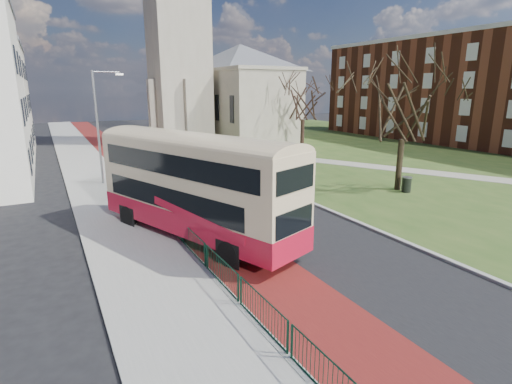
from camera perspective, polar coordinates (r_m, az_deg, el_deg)
ground at (r=16.46m, az=3.87°, el=-10.23°), size 160.00×160.00×0.00m
road_carriageway at (r=34.69m, az=-11.56°, el=2.83°), size 9.00×120.00×0.01m
bus_lane at (r=34.06m, az=-15.92°, el=2.35°), size 3.40×120.00×0.01m
pavement_west at (r=33.50m, az=-22.27°, el=1.71°), size 4.00×120.00×0.12m
kerb_west at (r=33.73m, az=-18.90°, el=2.11°), size 0.25×120.00×0.13m
kerb_east at (r=38.02m, az=-5.78°, el=4.17°), size 0.25×80.00×0.13m
grass_green at (r=49.00m, az=16.41°, el=5.94°), size 40.00×80.00×0.04m
footpath at (r=36.62m, az=22.64°, el=2.69°), size 18.84×32.82×0.03m
pedestrian_railing at (r=18.52m, az=-10.59°, el=-5.72°), size 0.07×24.00×1.12m
gothic_church at (r=55.01m, az=-6.26°, el=21.03°), size 16.38×18.00×40.00m
brick_terrace at (r=58.01m, az=28.59°, el=12.74°), size 10.30×44.30×13.50m
streetlamp at (r=30.96m, az=-21.46°, el=9.33°), size 2.13×0.18×8.00m
bus at (r=18.58m, az=-8.83°, el=1.42°), size 6.52×11.61×4.77m
winter_tree_near at (r=28.84m, az=20.58°, el=12.52°), size 6.47×6.47×9.05m
winter_tree_far at (r=46.83m, az=6.79°, el=13.50°), size 6.06×6.06×8.73m
litter_bin at (r=28.98m, az=20.70°, el=1.03°), size 0.79×0.79×1.06m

